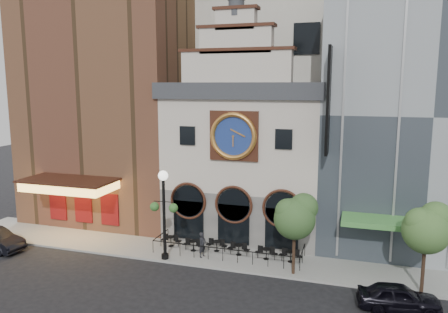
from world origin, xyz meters
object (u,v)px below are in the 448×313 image
object	(u,v)px
bistro_0	(171,240)
tree_left	(296,215)
bistro_2	(217,245)
pedestrian	(202,245)
lamppost	(164,205)
bistro_5	(291,255)
tree_right	(427,227)
car_right	(399,297)
bistro_1	(193,245)
bistro_4	(266,253)
bistro_3	(239,249)

from	to	relation	value
bistro_0	tree_left	distance (m)	10.36
bistro_2	pedestrian	bearing A→B (deg)	-115.52
bistro_2	lamppost	world-z (taller)	lamppost
bistro_5	tree_right	world-z (taller)	tree_right
car_right	pedestrian	distance (m)	13.16
bistro_2	lamppost	distance (m)	5.16
bistro_2	lamppost	xyz separation A→B (m)	(-3.02, -2.41, 3.43)
bistro_1	bistro_4	bearing A→B (deg)	0.68
bistro_4	bistro_5	distance (m)	1.70
bistro_5	tree_left	distance (m)	3.87
car_right	tree_left	distance (m)	7.42
bistro_2	lamppost	size ratio (longest dim) A/B	0.25
bistro_4	pedestrian	xyz separation A→B (m)	(-4.40, -0.93, 0.43)
bistro_5	pedestrian	xyz separation A→B (m)	(-6.10, -0.96, 0.43)
bistro_1	bistro_2	xyz separation A→B (m)	(1.66, 0.46, 0.00)
lamppost	tree_left	distance (m)	8.99
car_right	bistro_3	bearing A→B (deg)	58.56
bistro_1	bistro_3	bearing A→B (deg)	3.81
bistro_0	bistro_2	size ratio (longest dim) A/B	1.00
car_right	lamppost	xyz separation A→B (m)	(-15.07, 2.40, 3.29)
bistro_3	car_right	distance (m)	11.29
bistro_3	tree_right	size ratio (longest dim) A/B	0.29
bistro_1	bistro_0	bearing A→B (deg)	169.55
bistro_5	lamppost	size ratio (longest dim) A/B	0.25
tree_right	bistro_2	bearing A→B (deg)	170.04
bistro_3	bistro_4	xyz separation A→B (m)	(2.03, -0.16, 0.00)
bistro_5	tree_left	size ratio (longest dim) A/B	0.30
tree_left	tree_right	distance (m)	7.59
bistro_1	car_right	xyz separation A→B (m)	(13.71, -4.36, 0.13)
bistro_2	bistro_4	distance (m)	3.79
bistro_5	lamppost	world-z (taller)	lamppost
bistro_4	car_right	distance (m)	9.39
bistro_2	bistro_1	bearing A→B (deg)	-164.61
car_right	tree_left	size ratio (longest dim) A/B	0.83
bistro_2	bistro_3	distance (m)	1.75
bistro_2	bistro_5	size ratio (longest dim) A/B	1.00
bistro_5	pedestrian	world-z (taller)	pedestrian
bistro_4	pedestrian	size ratio (longest dim) A/B	0.88
bistro_2	tree_left	xyz separation A→B (m)	(5.97, -2.13, 3.41)
pedestrian	bistro_5	bearing A→B (deg)	-64.24
car_right	tree_right	bearing A→B (deg)	-39.04
bistro_2	tree_left	world-z (taller)	tree_left
bistro_0	car_right	xyz separation A→B (m)	(15.66, -4.72, 0.13)
bistro_4	bistro_5	size ratio (longest dim) A/B	1.00
car_right	lamppost	world-z (taller)	lamppost
bistro_1	bistro_4	xyz separation A→B (m)	(5.43, 0.06, 0.00)
bistro_1	bistro_5	size ratio (longest dim) A/B	1.00
bistro_1	lamppost	size ratio (longest dim) A/B	0.25
pedestrian	tree_left	size ratio (longest dim) A/B	0.34
bistro_1	pedestrian	bearing A→B (deg)	-40.18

